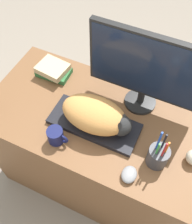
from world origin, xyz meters
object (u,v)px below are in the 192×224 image
at_px(monitor, 147,70).
at_px(keyboard, 94,124).
at_px(cat, 97,115).
at_px(pen_cup, 158,156).
at_px(computer_mouse, 129,175).
at_px(coffee_mug, 56,136).
at_px(book_stack, 53,70).

bearing_deg(monitor, keyboard, -124.88).
xyz_separation_m(cat, pen_cup, (0.32, -0.06, -0.04)).
distance_m(cat, computer_mouse, 0.30).
height_order(keyboard, computer_mouse, computer_mouse).
relative_size(monitor, computer_mouse, 6.73).
xyz_separation_m(computer_mouse, pen_cup, (0.09, 0.12, 0.04)).
relative_size(cat, pen_cup, 1.49).
bearing_deg(pen_cup, keyboard, 170.34).
xyz_separation_m(coffee_mug, pen_cup, (0.46, 0.10, 0.02)).
xyz_separation_m(computer_mouse, coffee_mug, (-0.38, 0.02, 0.02)).
bearing_deg(book_stack, keyboard, -30.66).
distance_m(pen_cup, book_stack, 0.74).
distance_m(keyboard, cat, 0.08).
relative_size(cat, coffee_mug, 3.30).
xyz_separation_m(monitor, book_stack, (-0.52, -0.02, -0.22)).
distance_m(keyboard, book_stack, 0.42).
bearing_deg(cat, book_stack, 150.32).
height_order(monitor, book_stack, monitor).
height_order(cat, book_stack, cat).
bearing_deg(book_stack, computer_mouse, -32.47).
relative_size(cat, monitor, 0.62).
height_order(cat, computer_mouse, cat).
bearing_deg(coffee_mug, book_stack, 122.42).
distance_m(monitor, pen_cup, 0.39).
bearing_deg(pen_cup, book_stack, 158.81).
relative_size(computer_mouse, pen_cup, 0.36).
bearing_deg(pen_cup, monitor, 122.19).
relative_size(monitor, coffee_mug, 5.32).
relative_size(keyboard, monitor, 0.80).
relative_size(keyboard, book_stack, 2.36).
xyz_separation_m(cat, computer_mouse, (0.24, -0.18, -0.08)).
distance_m(coffee_mug, book_stack, 0.43).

